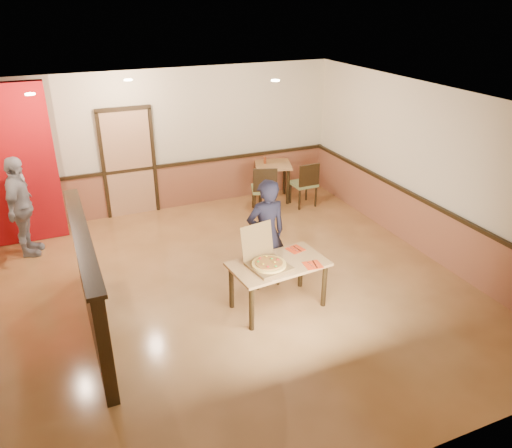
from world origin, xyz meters
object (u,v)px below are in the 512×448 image
(diner_chair, at_px, (262,253))
(passerby, at_px, (21,207))
(diner, at_px, (266,234))
(pizza_box, at_px, (267,262))
(side_chair_left, at_px, (264,188))
(condiment, at_px, (265,160))
(side_table, at_px, (273,172))
(side_chair_right, at_px, (305,183))
(main_table, at_px, (278,270))

(diner_chair, relative_size, passerby, 0.49)
(diner_chair, bearing_deg, passerby, 143.83)
(diner, xyz_separation_m, pizza_box, (-0.27, -0.63, -0.08))
(side_chair_left, bearing_deg, passerby, 18.63)
(condiment, bearing_deg, side_table, -34.71)
(side_table, bearing_deg, passerby, -172.84)
(side_chair_left, distance_m, side_chair_right, 0.93)
(passerby, bearing_deg, condiment, -66.53)
(passerby, bearing_deg, diner, -112.03)
(condiment, bearing_deg, side_chair_right, -50.41)
(side_chair_left, relative_size, condiment, 7.04)
(diner, relative_size, passerby, 0.99)
(side_chair_right, distance_m, condiment, 1.00)
(diner_chair, distance_m, pizza_box, 0.87)
(pizza_box, bearing_deg, side_table, 53.74)
(side_table, relative_size, pizza_box, 1.41)
(side_table, bearing_deg, side_chair_right, -53.92)
(condiment, bearing_deg, diner, -113.85)
(side_chair_left, bearing_deg, main_table, 87.94)
(main_table, bearing_deg, diner, 76.05)
(pizza_box, bearing_deg, side_chair_left, 56.30)
(diner_chair, distance_m, side_table, 3.36)
(pizza_box, xyz_separation_m, condiment, (1.69, 3.84, 0.09))
(pizza_box, bearing_deg, side_chair_right, 43.63)
(main_table, relative_size, side_table, 1.48)
(pizza_box, distance_m, condiment, 4.20)
(diner_chair, distance_m, diner, 0.42)
(side_chair_left, xyz_separation_m, diner, (-1.09, -2.49, 0.31))
(main_table, height_order, side_chair_left, side_chair_left)
(side_chair_left, relative_size, passerby, 0.58)
(side_chair_left, bearing_deg, side_table, -108.67)
(diner_chair, bearing_deg, pizza_box, -109.73)
(main_table, height_order, diner_chair, diner_chair)
(diner_chair, relative_size, side_chair_right, 0.89)
(diner_chair, bearing_deg, side_chair_left, 64.21)
(side_chair_right, distance_m, pizza_box, 3.88)
(main_table, distance_m, passerby, 4.49)
(side_chair_left, bearing_deg, condiment, -96.02)
(main_table, distance_m, condiment, 4.12)
(side_chair_right, relative_size, condiment, 6.75)
(pizza_box, relative_size, condiment, 4.73)
(diner_chair, relative_size, pizza_box, 1.27)
(diner_chair, distance_m, condiment, 3.41)
(main_table, xyz_separation_m, condiment, (1.51, 3.83, 0.26))
(passerby, bearing_deg, main_table, -119.03)
(pizza_box, bearing_deg, diner, 56.36)
(main_table, distance_m, diner_chair, 0.78)
(main_table, xyz_separation_m, diner, (0.09, 0.62, 0.25))
(side_chair_left, relative_size, pizza_box, 1.49)
(main_table, bearing_deg, side_table, 60.49)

